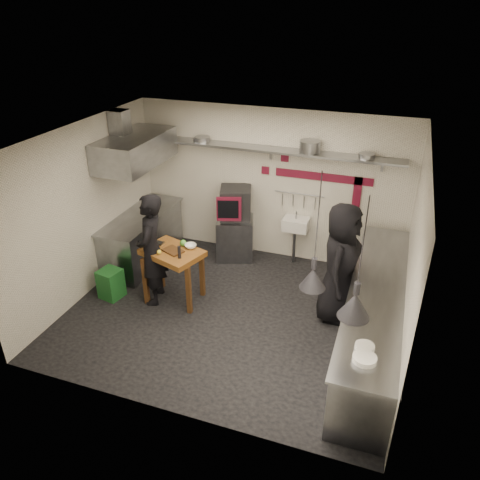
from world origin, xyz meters
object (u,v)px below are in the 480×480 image
(combi_oven, at_px, (236,203))
(chef_left, at_px, (151,250))
(green_bin, at_px, (111,284))
(chef_right, at_px, (340,264))
(prep_table, at_px, (174,275))
(oven_stand, at_px, (235,238))

(combi_oven, xyz_separation_m, chef_left, (-0.74, -1.85, -0.16))
(green_bin, bearing_deg, chef_right, 11.01)
(prep_table, bearing_deg, combi_oven, 94.17)
(combi_oven, xyz_separation_m, green_bin, (-1.47, -2.03, -0.84))
(oven_stand, relative_size, chef_right, 0.42)
(oven_stand, relative_size, combi_oven, 1.38)
(combi_oven, relative_size, prep_table, 0.63)
(combi_oven, bearing_deg, chef_left, -129.46)
(prep_table, xyz_separation_m, chef_left, (-0.30, -0.11, 0.47))
(oven_stand, bearing_deg, prep_table, -122.37)
(prep_table, relative_size, chef_left, 0.50)
(chef_left, distance_m, chef_right, 2.92)
(oven_stand, relative_size, green_bin, 1.60)
(combi_oven, distance_m, green_bin, 2.64)
(green_bin, bearing_deg, prep_table, 15.51)
(oven_stand, xyz_separation_m, combi_oven, (-0.00, 0.07, 0.69))
(chef_left, height_order, chef_right, chef_right)
(green_bin, distance_m, prep_table, 1.09)
(chef_left, bearing_deg, prep_table, 94.64)
(chef_left, relative_size, chef_right, 0.98)
(combi_oven, distance_m, chef_right, 2.51)
(oven_stand, distance_m, chef_right, 2.53)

